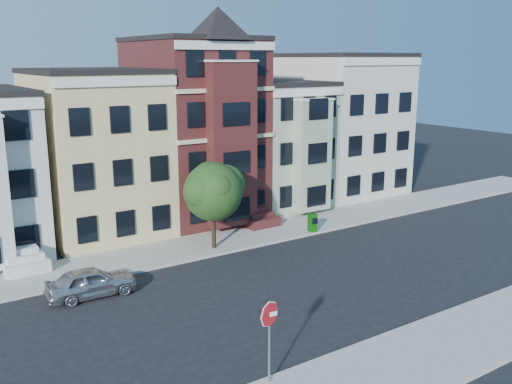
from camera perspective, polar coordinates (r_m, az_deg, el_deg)
ground at (r=29.64m, az=7.47°, el=-8.46°), size 120.00×120.00×0.00m
far_sidewalk at (r=35.63m, az=-1.06°, el=-4.46°), size 60.00×4.00×0.15m
near_sidewalk at (r=24.76m, az=20.14°, el=-13.56°), size 60.00×4.00×0.15m
house_yellow at (r=37.29m, az=-15.74°, el=3.63°), size 7.00×9.00×10.00m
house_brown at (r=39.86m, az=-6.22°, el=6.09°), size 7.00×9.00×12.00m
house_green at (r=43.45m, az=1.45°, el=4.76°), size 6.00×9.00×9.00m
house_cream at (r=47.69m, az=8.37°, el=6.59°), size 8.00×9.00×11.00m
street_tree at (r=32.58m, az=-4.31°, el=-0.37°), size 6.36×6.36×6.22m
parked_car at (r=28.02m, az=-16.14°, el=-8.64°), size 4.23×1.86×1.42m
newspaper_box at (r=36.40m, az=5.66°, el=-3.08°), size 0.63×0.60×1.13m
stop_sign at (r=19.66m, az=1.32°, el=-14.30°), size 0.92×0.23×3.32m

